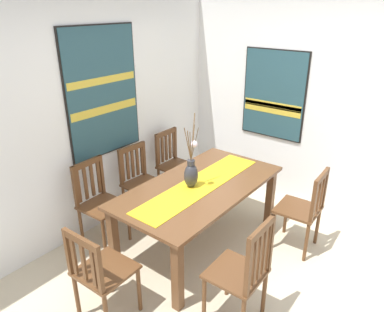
{
  "coord_description": "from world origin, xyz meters",
  "views": [
    {
      "loc": [
        -2.36,
        -1.33,
        2.45
      ],
      "look_at": [
        0.27,
        0.72,
        1.03
      ],
      "focal_mm": 33.73,
      "sensor_mm": 36.0,
      "label": 1
    }
  ],
  "objects_px": {
    "painting_on_back_wall": "(103,92)",
    "chair_4": "(243,271)",
    "chair_3": "(99,201)",
    "chair_0": "(100,272)",
    "chair_1": "(174,163)",
    "centerpiece_vase": "(191,172)",
    "dining_table": "(200,193)",
    "chair_2": "(141,181)",
    "painting_on_side_wall": "(274,95)",
    "chair_5": "(303,209)"
  },
  "relations": [
    {
      "from": "centerpiece_vase",
      "to": "chair_0",
      "type": "height_order",
      "value": "centerpiece_vase"
    },
    {
      "from": "chair_0",
      "to": "painting_on_back_wall",
      "type": "relative_size",
      "value": 0.64
    },
    {
      "from": "chair_4",
      "to": "chair_5",
      "type": "relative_size",
      "value": 1.07
    },
    {
      "from": "dining_table",
      "to": "centerpiece_vase",
      "type": "height_order",
      "value": "centerpiece_vase"
    },
    {
      "from": "chair_5",
      "to": "painting_on_side_wall",
      "type": "height_order",
      "value": "painting_on_side_wall"
    },
    {
      "from": "chair_0",
      "to": "chair_1",
      "type": "distance_m",
      "value": 2.13
    },
    {
      "from": "painting_on_side_wall",
      "to": "chair_5",
      "type": "bearing_deg",
      "value": -136.27
    },
    {
      "from": "painting_on_back_wall",
      "to": "painting_on_side_wall",
      "type": "height_order",
      "value": "painting_on_back_wall"
    },
    {
      "from": "chair_0",
      "to": "chair_2",
      "type": "xyz_separation_m",
      "value": [
        1.3,
        0.87,
        0.02
      ]
    },
    {
      "from": "chair_2",
      "to": "dining_table",
      "type": "bearing_deg",
      "value": -90.19
    },
    {
      "from": "chair_0",
      "to": "painting_on_side_wall",
      "type": "xyz_separation_m",
      "value": [
        2.82,
        -0.03,
        0.91
      ]
    },
    {
      "from": "chair_1",
      "to": "painting_on_back_wall",
      "type": "height_order",
      "value": "painting_on_back_wall"
    },
    {
      "from": "chair_4",
      "to": "painting_on_side_wall",
      "type": "relative_size",
      "value": 0.89
    },
    {
      "from": "chair_4",
      "to": "painting_on_back_wall",
      "type": "relative_size",
      "value": 0.71
    },
    {
      "from": "centerpiece_vase",
      "to": "painting_on_back_wall",
      "type": "xyz_separation_m",
      "value": [
        -0.12,
        1.12,
        0.67
      ]
    },
    {
      "from": "dining_table",
      "to": "chair_3",
      "type": "height_order",
      "value": "chair_3"
    },
    {
      "from": "dining_table",
      "to": "painting_on_side_wall",
      "type": "bearing_deg",
      "value": -0.79
    },
    {
      "from": "chair_2",
      "to": "chair_4",
      "type": "relative_size",
      "value": 0.92
    },
    {
      "from": "chair_2",
      "to": "painting_on_side_wall",
      "type": "distance_m",
      "value": 1.97
    },
    {
      "from": "centerpiece_vase",
      "to": "chair_1",
      "type": "bearing_deg",
      "value": 49.83
    },
    {
      "from": "chair_1",
      "to": "chair_2",
      "type": "distance_m",
      "value": 0.63
    },
    {
      "from": "chair_0",
      "to": "chair_1",
      "type": "height_order",
      "value": "chair_1"
    },
    {
      "from": "painting_on_back_wall",
      "to": "chair_1",
      "type": "bearing_deg",
      "value": -17.12
    },
    {
      "from": "chair_4",
      "to": "painting_on_side_wall",
      "type": "distance_m",
      "value": 2.47
    },
    {
      "from": "chair_2",
      "to": "painting_on_back_wall",
      "type": "relative_size",
      "value": 0.65
    },
    {
      "from": "chair_2",
      "to": "chair_4",
      "type": "height_order",
      "value": "chair_4"
    },
    {
      "from": "centerpiece_vase",
      "to": "chair_4",
      "type": "height_order",
      "value": "centerpiece_vase"
    },
    {
      "from": "painting_on_side_wall",
      "to": "chair_2",
      "type": "bearing_deg",
      "value": 149.12
    },
    {
      "from": "chair_1",
      "to": "chair_4",
      "type": "relative_size",
      "value": 0.93
    },
    {
      "from": "painting_on_side_wall",
      "to": "centerpiece_vase",
      "type": "bearing_deg",
      "value": 177.75
    },
    {
      "from": "dining_table",
      "to": "chair_3",
      "type": "distance_m",
      "value": 1.09
    },
    {
      "from": "chair_0",
      "to": "centerpiece_vase",
      "type": "bearing_deg",
      "value": 1.39
    },
    {
      "from": "chair_0",
      "to": "chair_5",
      "type": "relative_size",
      "value": 0.97
    },
    {
      "from": "chair_1",
      "to": "painting_on_side_wall",
      "type": "distance_m",
      "value": 1.55
    },
    {
      "from": "centerpiece_vase",
      "to": "painting_on_side_wall",
      "type": "height_order",
      "value": "painting_on_side_wall"
    },
    {
      "from": "dining_table",
      "to": "painting_on_side_wall",
      "type": "distance_m",
      "value": 1.69
    },
    {
      "from": "painting_on_back_wall",
      "to": "chair_4",
      "type": "bearing_deg",
      "value": -101.44
    },
    {
      "from": "dining_table",
      "to": "chair_0",
      "type": "distance_m",
      "value": 1.31
    },
    {
      "from": "dining_table",
      "to": "chair_4",
      "type": "xyz_separation_m",
      "value": [
        -0.63,
        -0.9,
        -0.11
      ]
    },
    {
      "from": "chair_1",
      "to": "painting_on_side_wall",
      "type": "bearing_deg",
      "value": -46.54
    },
    {
      "from": "chair_3",
      "to": "painting_on_back_wall",
      "type": "relative_size",
      "value": 0.67
    },
    {
      "from": "centerpiece_vase",
      "to": "painting_on_side_wall",
      "type": "bearing_deg",
      "value": -2.25
    },
    {
      "from": "painting_on_side_wall",
      "to": "chair_1",
      "type": "bearing_deg",
      "value": 133.46
    },
    {
      "from": "chair_3",
      "to": "painting_on_back_wall",
      "type": "xyz_separation_m",
      "value": [
        0.41,
        0.28,
        1.07
      ]
    },
    {
      "from": "chair_5",
      "to": "chair_0",
      "type": "bearing_deg",
      "value": 154.69
    },
    {
      "from": "painting_on_side_wall",
      "to": "dining_table",
      "type": "bearing_deg",
      "value": 179.21
    },
    {
      "from": "dining_table",
      "to": "chair_5",
      "type": "relative_size",
      "value": 2.0
    },
    {
      "from": "chair_1",
      "to": "painting_on_side_wall",
      "type": "relative_size",
      "value": 0.83
    },
    {
      "from": "chair_5",
      "to": "chair_2",
      "type": "bearing_deg",
      "value": 108.81
    },
    {
      "from": "dining_table",
      "to": "centerpiece_vase",
      "type": "relative_size",
      "value": 2.42
    }
  ]
}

